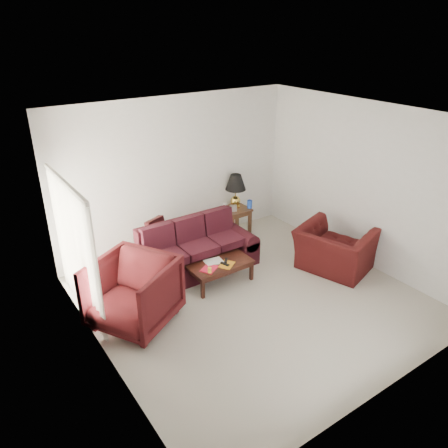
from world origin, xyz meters
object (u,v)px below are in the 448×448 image
at_px(floor_lamp, 84,248).
at_px(armchair_left, 133,293).
at_px(sofa, 196,248).
at_px(coffee_table, 220,273).
at_px(end_table, 235,221).
at_px(armchair_right, 334,249).

distance_m(floor_lamp, armchair_left, 1.53).
bearing_deg(sofa, floor_lamp, 160.09).
height_order(sofa, coffee_table, sofa).
xyz_separation_m(end_table, armchair_right, (0.65, -2.22, 0.10)).
bearing_deg(coffee_table, armchair_left, 163.23).
bearing_deg(armchair_left, floor_lamp, 158.12).
height_order(floor_lamp, coffee_table, floor_lamp).
xyz_separation_m(armchair_right, coffee_table, (-1.98, 0.80, -0.21)).
bearing_deg(floor_lamp, armchair_left, -81.48).
bearing_deg(armchair_left, armchair_right, 50.28).
bearing_deg(armchair_right, sofa, 39.37).
bearing_deg(sofa, end_table, 31.39).
bearing_deg(armchair_left, end_table, 87.62).
distance_m(sofa, coffee_table, 0.66).
xyz_separation_m(floor_lamp, armchair_left, (0.22, -1.50, -0.17)).
xyz_separation_m(end_table, armchair_left, (-3.04, -1.62, 0.22)).
distance_m(end_table, armchair_right, 2.32).
distance_m(sofa, armchair_left, 1.75).
bearing_deg(floor_lamp, end_table, 2.08).
bearing_deg(end_table, armchair_left, -151.99).
xyz_separation_m(end_table, floor_lamp, (-3.27, -0.12, 0.40)).
xyz_separation_m(armchair_left, armchair_right, (3.69, -0.61, -0.12)).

